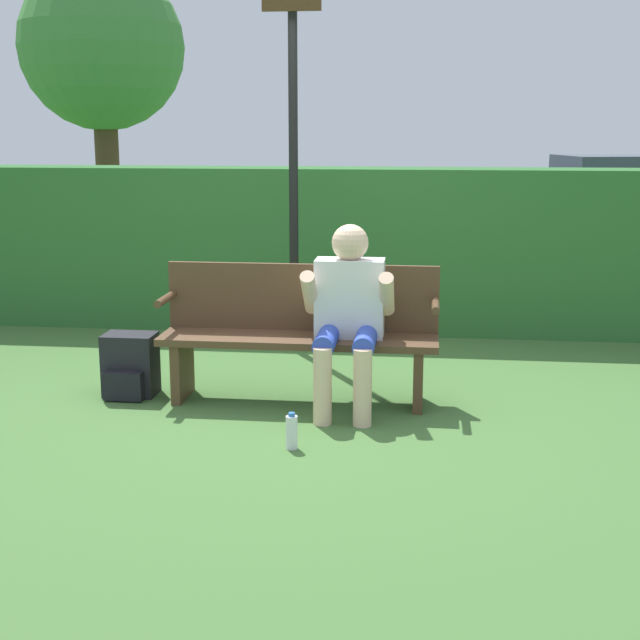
% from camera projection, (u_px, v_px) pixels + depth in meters
% --- Properties ---
extents(ground_plane, '(40.00, 40.00, 0.00)m').
position_uv_depth(ground_plane, '(299.00, 402.00, 5.71)').
color(ground_plane, '#426B33').
extents(hedge_back, '(12.00, 0.59, 1.39)m').
position_uv_depth(hedge_back, '(334.00, 249.00, 7.70)').
color(hedge_back, '#2D662D').
rests_on(hedge_back, ground).
extents(park_bench, '(1.76, 0.41, 0.87)m').
position_uv_depth(park_bench, '(300.00, 331.00, 5.68)').
color(park_bench, '#513823').
rests_on(park_bench, ground).
extents(person_seated, '(0.56, 0.63, 1.14)m').
position_uv_depth(person_seated, '(348.00, 308.00, 5.48)').
color(person_seated, silver).
rests_on(person_seated, ground).
extents(backpack, '(0.33, 0.31, 0.41)m').
position_uv_depth(backpack, '(130.00, 367.00, 5.81)').
color(backpack, black).
rests_on(backpack, ground).
extents(water_bottle, '(0.07, 0.07, 0.21)m').
position_uv_depth(water_bottle, '(292.00, 432.00, 4.86)').
color(water_bottle, white).
rests_on(water_bottle, ground).
extents(signpost, '(0.44, 0.09, 2.87)m').
position_uv_depth(signpost, '(293.00, 137.00, 6.68)').
color(signpost, black).
rests_on(signpost, ground).
extents(parked_car, '(4.29, 2.57, 1.25)m').
position_uv_depth(parked_car, '(617.00, 194.00, 15.44)').
color(parked_car, black).
rests_on(parked_car, ground).
extents(tree, '(2.01, 2.01, 3.69)m').
position_uv_depth(tree, '(102.00, 50.00, 10.87)').
color(tree, '#4C3823').
rests_on(tree, ground).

